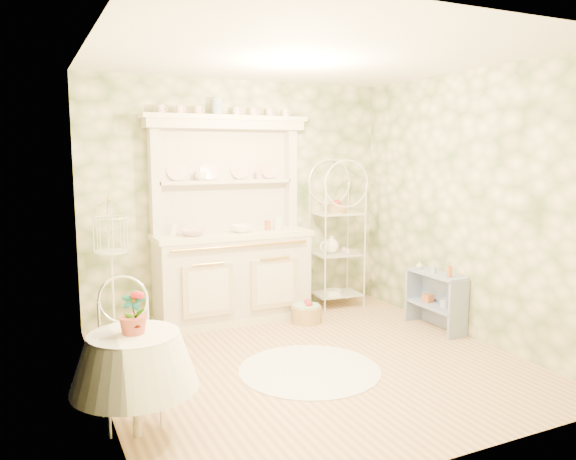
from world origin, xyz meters
name	(u,v)px	position (x,y,z in m)	size (l,w,h in m)	color
floor	(312,362)	(0.00, 0.00, 0.00)	(3.60, 3.60, 0.00)	tan
ceiling	(314,55)	(0.00, 0.00, 2.70)	(3.60, 3.60, 0.00)	white
wall_left	(97,226)	(-1.80, 0.00, 1.35)	(3.60, 3.60, 0.00)	beige
wall_right	(470,206)	(1.80, 0.00, 1.35)	(3.60, 3.60, 0.00)	beige
wall_back	(240,199)	(0.00, 1.80, 1.35)	(3.60, 3.60, 0.00)	beige
wall_front	(457,246)	(0.00, -1.80, 1.35)	(3.60, 3.60, 0.00)	beige
kitchen_dresser	(232,220)	(-0.20, 1.52, 1.15)	(1.87, 0.61, 2.29)	silver
bakers_rack	(337,233)	(1.16, 1.55, 0.91)	(0.56, 0.40, 1.81)	white
side_shelf	(435,301)	(1.66, 0.30, 0.31)	(0.27, 0.71, 0.61)	#8596BB
round_table	(135,380)	(-1.68, -0.67, 0.39)	(0.72, 0.72, 0.79)	white
cafe_chair	(130,366)	(-1.68, -0.46, 0.42)	(0.38, 0.38, 0.84)	white
birdcage_stand	(112,272)	(-1.52, 1.41, 0.70)	(0.33, 0.33, 1.40)	white
floor_basket	(306,312)	(0.51, 1.09, 0.12)	(0.36, 0.36, 0.23)	tan
lace_rug	(309,370)	(-0.11, -0.16, 0.01)	(1.25, 1.25, 0.01)	white
bowl_floral	(193,235)	(-0.67, 1.46, 1.02)	(0.27, 0.27, 0.07)	white
bowl_white	(242,232)	(-0.11, 1.45, 1.02)	(0.26, 0.26, 0.08)	white
cup_left	(201,178)	(-0.50, 1.67, 1.61)	(0.13, 0.13, 0.10)	white
cup_right	(259,177)	(0.19, 1.68, 1.61)	(0.10, 0.10, 0.09)	white
potted_geranium	(134,315)	(-1.68, -0.70, 0.85)	(0.15, 0.11, 0.29)	#3F7238
bottle_amber	(450,271)	(1.64, 0.08, 0.68)	(0.06, 0.06, 0.15)	#B1582B
bottle_blue	(434,269)	(1.63, 0.30, 0.65)	(0.04, 0.04, 0.09)	#91A6C7
bottle_glass	(419,266)	(1.62, 0.54, 0.65)	(0.07, 0.07, 0.09)	silver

